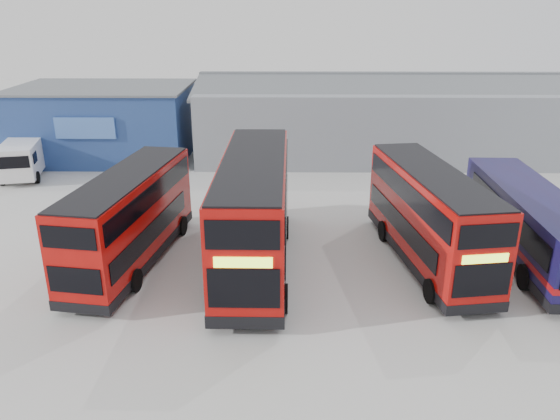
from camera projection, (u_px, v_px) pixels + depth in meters
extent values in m
plane|color=#AEAEA8|center=(305.00, 267.00, 23.59)|extent=(120.00, 120.00, 0.00)
cube|color=navy|center=(105.00, 123.00, 39.65)|extent=(12.00, 8.00, 5.00)
cube|color=#575C60|center=(101.00, 87.00, 38.74)|extent=(12.30, 8.30, 0.15)
cube|color=#416CB9|center=(85.00, 128.00, 35.65)|extent=(3.96, 0.15, 1.40)
cube|color=gray|center=(403.00, 118.00, 41.28)|extent=(30.00, 12.00, 5.00)
cube|color=#575C60|center=(414.00, 86.00, 37.68)|extent=(30.50, 6.33, 1.29)
cube|color=#575C60|center=(399.00, 76.00, 42.91)|extent=(30.50, 6.33, 1.29)
cube|color=#AC0C09|center=(130.00, 217.00, 23.25)|extent=(3.63, 9.72, 3.66)
cube|color=black|center=(133.00, 252.00, 23.84)|extent=(3.67, 9.76, 0.41)
cube|color=black|center=(153.00, 231.00, 22.90)|extent=(1.23, 7.96, 0.86)
cube|color=black|center=(102.00, 228.00, 23.24)|extent=(1.23, 7.96, 0.86)
cube|color=black|center=(153.00, 194.00, 22.68)|extent=(1.36, 8.85, 0.86)
cube|color=black|center=(101.00, 191.00, 23.02)|extent=(1.36, 8.85, 0.86)
cube|color=black|center=(169.00, 193.00, 27.82)|extent=(2.02, 0.34, 1.22)
cube|color=black|center=(167.00, 162.00, 27.24)|extent=(2.02, 0.34, 0.86)
cube|color=#CDFF35|center=(168.00, 177.00, 27.54)|extent=(1.61, 0.28, 0.32)
cube|color=black|center=(75.00, 281.00, 19.04)|extent=(1.97, 0.34, 0.99)
cube|color=black|center=(68.00, 238.00, 18.46)|extent=(1.97, 0.34, 0.81)
cube|color=black|center=(125.00, 176.00, 22.59)|extent=(3.48, 9.56, 0.09)
cylinder|color=black|center=(182.00, 226.00, 26.73)|extent=(0.42, 0.97, 0.94)
cylinder|color=black|center=(140.00, 223.00, 27.05)|extent=(0.42, 0.97, 0.94)
cylinder|color=black|center=(135.00, 280.00, 21.48)|extent=(0.42, 0.97, 0.94)
cylinder|color=black|center=(83.00, 276.00, 21.80)|extent=(0.42, 0.97, 0.94)
cube|color=#AC0C09|center=(254.00, 210.00, 22.95)|extent=(2.74, 11.20, 4.31)
cube|color=black|center=(255.00, 252.00, 23.64)|extent=(2.78, 11.24, 0.48)
cube|color=black|center=(224.00, 217.00, 23.55)|extent=(0.12, 9.48, 1.01)
cube|color=black|center=(286.00, 218.00, 23.50)|extent=(0.12, 9.48, 1.01)
cube|color=black|center=(221.00, 180.00, 22.50)|extent=(0.13, 10.54, 1.01)
cube|color=black|center=(286.00, 181.00, 22.46)|extent=(0.13, 10.54, 1.01)
cube|color=black|center=(244.00, 289.00, 17.93)|extent=(2.40, 0.07, 1.44)
cube|color=black|center=(242.00, 235.00, 17.24)|extent=(2.40, 0.07, 1.01)
cube|color=#CDFF35|center=(243.00, 263.00, 17.57)|extent=(1.92, 0.06, 0.37)
cube|color=black|center=(261.00, 183.00, 28.41)|extent=(2.34, 0.07, 1.17)
cube|color=black|center=(261.00, 147.00, 27.72)|extent=(2.34, 0.07, 0.96)
cube|color=black|center=(253.00, 160.00, 22.17)|extent=(2.58, 11.04, 0.11)
cylinder|color=black|center=(214.00, 298.00, 20.05)|extent=(0.35, 1.11, 1.11)
cylinder|color=black|center=(283.00, 298.00, 20.00)|extent=(0.35, 1.11, 1.11)
cylinder|color=black|center=(232.00, 227.00, 26.31)|extent=(0.35, 1.11, 1.11)
cylinder|color=black|center=(285.00, 228.00, 26.27)|extent=(0.35, 1.11, 1.11)
cube|color=#AC0C09|center=(429.00, 215.00, 23.31)|extent=(3.69, 9.99, 3.76)
cube|color=black|center=(426.00, 251.00, 23.91)|extent=(3.73, 10.03, 0.42)
cube|color=black|center=(399.00, 223.00, 23.67)|extent=(1.23, 8.19, 0.88)
cube|color=black|center=(451.00, 220.00, 23.95)|extent=(1.23, 8.19, 0.88)
cube|color=black|center=(405.00, 191.00, 22.76)|extent=(1.36, 9.11, 0.88)
cube|color=black|center=(459.00, 189.00, 23.04)|extent=(1.36, 9.11, 0.88)
cube|color=black|center=(482.00, 280.00, 18.97)|extent=(2.08, 0.34, 1.25)
cube|color=black|center=(489.00, 236.00, 18.37)|extent=(2.08, 0.34, 0.88)
cube|color=#CDFF35|center=(485.00, 259.00, 18.66)|extent=(1.66, 0.28, 0.33)
cube|color=black|center=(392.00, 190.00, 28.03)|extent=(2.03, 0.34, 1.02)
cube|color=black|center=(394.00, 159.00, 27.43)|extent=(2.03, 0.34, 0.84)
cube|color=black|center=(434.00, 172.00, 22.63)|extent=(3.53, 9.83, 0.09)
cylinder|color=black|center=(431.00, 291.00, 20.65)|extent=(0.43, 1.00, 0.97)
cylinder|color=black|center=(487.00, 287.00, 20.92)|extent=(0.43, 1.00, 0.97)
cylinder|color=black|center=(384.00, 231.00, 26.07)|extent=(0.43, 1.00, 0.97)
cylinder|color=black|center=(428.00, 229.00, 26.34)|extent=(0.43, 1.00, 0.97)
cube|color=#0E0F3F|center=(530.00, 221.00, 24.07)|extent=(2.80, 11.18, 2.68)
cube|color=black|center=(526.00, 245.00, 24.48)|extent=(2.84, 11.22, 0.40)
cube|color=maroon|center=(528.00, 231.00, 24.24)|extent=(2.83, 11.21, 0.25)
cube|color=black|center=(504.00, 214.00, 23.68)|extent=(0.28, 9.30, 0.96)
cube|color=black|center=(490.00, 179.00, 29.21)|extent=(2.28, 0.11, 1.31)
cylinder|color=black|center=(520.00, 213.00, 28.13)|extent=(0.35, 1.06, 1.05)
cylinder|color=black|center=(473.00, 213.00, 28.21)|extent=(0.35, 1.06, 1.05)
cylinder|color=black|center=(525.00, 277.00, 21.60)|extent=(0.35, 1.06, 1.05)
cube|color=white|center=(23.00, 156.00, 35.46)|extent=(3.23, 5.65, 2.02)
cube|color=black|center=(12.00, 163.00, 32.90)|extent=(1.88, 0.47, 0.74)
cube|color=black|center=(35.00, 157.00, 34.00)|extent=(0.26, 0.95, 0.64)
cylinder|color=black|center=(2.00, 179.00, 33.95)|extent=(0.41, 0.80, 0.77)
cylinder|color=black|center=(37.00, 177.00, 34.34)|extent=(0.41, 0.80, 0.77)
cylinder|color=black|center=(16.00, 164.00, 37.26)|extent=(0.41, 0.80, 0.77)
cylinder|color=black|center=(47.00, 162.00, 37.65)|extent=(0.41, 0.80, 0.77)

